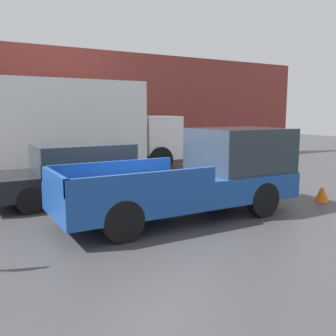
% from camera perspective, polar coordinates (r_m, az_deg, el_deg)
% --- Properties ---
extents(ground_plane, '(60.00, 60.00, 0.00)m').
position_cam_1_polar(ground_plane, '(8.51, -1.68, -7.92)').
color(ground_plane, '#3D3D3F').
extents(building_wall, '(28.00, 0.15, 5.19)m').
position_cam_1_polar(building_wall, '(17.04, -16.98, 8.76)').
color(building_wall, brown).
rests_on(building_wall, ground).
extents(pickup_truck, '(5.65, 1.97, 2.02)m').
position_cam_1_polar(pickup_truck, '(8.79, 4.97, -1.05)').
color(pickup_truck, '#194799').
rests_on(pickup_truck, ground).
extents(car, '(4.64, 1.93, 1.54)m').
position_cam_1_polar(car, '(10.59, -13.24, -0.58)').
color(car, black).
rests_on(car, ground).
extents(delivery_truck, '(7.05, 2.50, 3.55)m').
position_cam_1_polar(delivery_truck, '(14.70, -13.07, 6.29)').
color(delivery_truck, white).
rests_on(delivery_truck, ground).
extents(newspaper_box, '(0.45, 0.40, 1.04)m').
position_cam_1_polar(newspaper_box, '(18.32, -3.08, 2.55)').
color(newspaper_box, red).
rests_on(newspaper_box, ground).
extents(traffic_cone, '(0.39, 0.39, 0.46)m').
position_cam_1_polar(traffic_cone, '(11.01, 22.40, -3.56)').
color(traffic_cone, orange).
rests_on(traffic_cone, ground).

